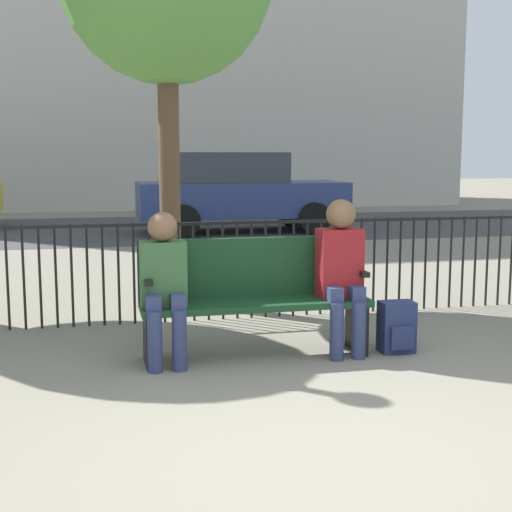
{
  "coord_description": "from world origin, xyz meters",
  "views": [
    {
      "loc": [
        -1.21,
        -3.37,
        1.57
      ],
      "look_at": [
        0.0,
        1.91,
        0.8
      ],
      "focal_mm": 50.0,
      "sensor_mm": 36.0,
      "label": 1
    }
  ],
  "objects": [
    {
      "name": "parked_car_0",
      "position": [
        1.66,
        10.94,
        0.84
      ],
      "size": [
        4.2,
        1.94,
        1.62
      ],
      "color": "navy",
      "rests_on": "ground"
    },
    {
      "name": "seated_person_1",
      "position": [
        0.68,
        1.87,
        0.7
      ],
      "size": [
        0.34,
        0.39,
        1.23
      ],
      "color": "navy",
      "rests_on": "ground"
    },
    {
      "name": "ground_plane",
      "position": [
        0.0,
        0.0,
        0.0
      ],
      "size": [
        80.0,
        80.0,
        0.0
      ],
      "primitive_type": "plane",
      "color": "gray"
    },
    {
      "name": "street_surface",
      "position": [
        0.0,
        12.0,
        0.0
      ],
      "size": [
        24.0,
        6.0,
        0.01
      ],
      "color": "#3D3D3F",
      "rests_on": "ground"
    },
    {
      "name": "backpack",
      "position": [
        1.13,
        1.79,
        0.2
      ],
      "size": [
        0.27,
        0.22,
        0.41
      ],
      "color": "navy",
      "rests_on": "ground"
    },
    {
      "name": "park_bench",
      "position": [
        0.0,
        1.99,
        0.5
      ],
      "size": [
        1.79,
        0.45,
        0.92
      ],
      "color": "#14381E",
      "rests_on": "ground"
    },
    {
      "name": "fence_railing",
      "position": [
        -0.02,
        3.25,
        0.56
      ],
      "size": [
        9.01,
        0.03,
        0.95
      ],
      "color": "black",
      "rests_on": "ground"
    },
    {
      "name": "seated_person_0",
      "position": [
        -0.71,
        1.86,
        0.65
      ],
      "size": [
        0.34,
        0.39,
        1.15
      ],
      "color": "navy",
      "rests_on": "ground"
    }
  ]
}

